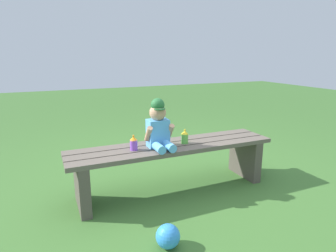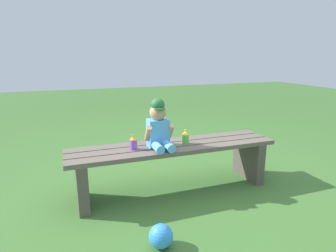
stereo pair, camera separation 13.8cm
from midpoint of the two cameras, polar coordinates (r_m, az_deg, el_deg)
ground_plane at (r=2.61m, az=2.62°, el=-12.47°), size 16.00×16.00×0.00m
park_bench at (r=2.50m, az=2.69°, el=-6.42°), size 1.78×0.39×0.42m
child_figure at (r=2.34m, az=-0.13°, el=-0.08°), size 0.23×0.27×0.40m
sippy_cup_left at (r=2.32m, az=-5.16°, el=-3.28°), size 0.06×0.06×0.12m
sippy_cup_right at (r=2.47m, az=5.08°, el=-2.20°), size 0.06×0.06×0.12m
toy_ball at (r=1.90m, az=0.81°, el=-20.96°), size 0.15×0.15×0.15m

